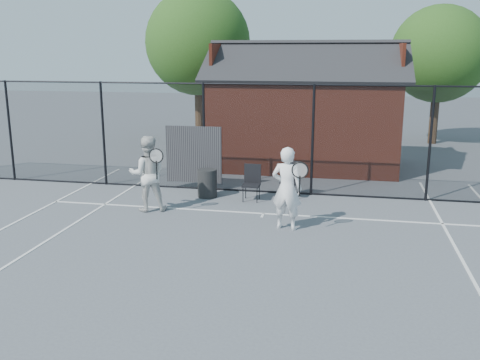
% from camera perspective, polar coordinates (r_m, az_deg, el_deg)
% --- Properties ---
extents(ground, '(80.00, 80.00, 0.00)m').
position_cam_1_polar(ground, '(10.15, -0.07, -8.51)').
color(ground, '#4D5158').
rests_on(ground, ground).
extents(court_lines, '(11.02, 18.00, 0.01)m').
position_cam_1_polar(court_lines, '(8.96, -1.76, -11.58)').
color(court_lines, silver).
rests_on(court_lines, ground).
extents(fence, '(22.04, 3.00, 3.00)m').
position_cam_1_polar(fence, '(14.58, 2.60, 4.18)').
color(fence, black).
rests_on(fence, ground).
extents(clubhouse, '(6.50, 4.36, 4.19)m').
position_cam_1_polar(clubhouse, '(18.41, 7.00, 6.55)').
color(clubhouse, maroon).
rests_on(clubhouse, ground).
extents(tree_left, '(4.48, 4.48, 6.44)m').
position_cam_1_polar(tree_left, '(23.60, -4.52, 14.40)').
color(tree_left, '#352515').
rests_on(tree_left, ground).
extents(tree_right, '(3.97, 3.97, 5.70)m').
position_cam_1_polar(tree_right, '(24.01, 20.48, 12.45)').
color(tree_right, '#352515').
rests_on(tree_right, ground).
extents(player_front, '(0.85, 0.66, 1.83)m').
position_cam_1_polar(player_front, '(11.65, 5.02, -0.89)').
color(player_front, white).
rests_on(player_front, ground).
extents(player_back, '(1.10, 0.98, 1.85)m').
position_cam_1_polar(player_back, '(13.17, -9.82, 0.67)').
color(player_back, silver).
rests_on(player_back, ground).
extents(chair_left, '(0.54, 0.56, 0.94)m').
position_cam_1_polar(chair_left, '(14.29, 5.36, -0.05)').
color(chair_left, black).
rests_on(chair_left, ground).
extents(chair_right, '(0.44, 0.46, 0.92)m').
position_cam_1_polar(chair_right, '(13.94, 1.21, -0.38)').
color(chair_right, black).
rests_on(chair_right, ground).
extents(waste_bin, '(0.56, 0.56, 0.75)m').
position_cam_1_polar(waste_bin, '(14.34, -3.52, -0.35)').
color(waste_bin, '#242424').
rests_on(waste_bin, ground).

